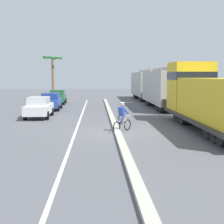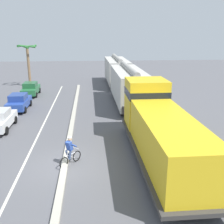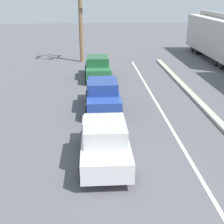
{
  "view_description": "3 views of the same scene",
  "coord_description": "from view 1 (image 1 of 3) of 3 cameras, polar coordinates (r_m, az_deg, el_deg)",
  "views": [
    {
      "loc": [
        -1.19,
        -17.82,
        3.24
      ],
      "look_at": [
        -0.24,
        0.83,
        1.07
      ],
      "focal_mm": 50.0,
      "sensor_mm": 36.0,
      "label": 1
    },
    {
      "loc": [
        1.51,
        -13.81,
        7.35
      ],
      "look_at": [
        3.06,
        3.69,
        2.05
      ],
      "focal_mm": 42.0,
      "sensor_mm": 36.0,
      "label": 2
    },
    {
      "loc": [
        -6.02,
        -3.75,
        5.99
      ],
      "look_at": [
        -5.19,
        9.08,
        0.97
      ],
      "focal_mm": 50.0,
      "sensor_mm": 36.0,
      "label": 3
    }
  ],
  "objects": [
    {
      "name": "parked_car_blue",
      "position": [
        30.32,
        -11.08,
        1.92
      ],
      "size": [
        1.85,
        4.21,
        1.62
      ],
      "color": "#28479E",
      "rests_on": "ground"
    },
    {
      "name": "ground_plane",
      "position": [
        18.15,
        0.88,
        -3.65
      ],
      "size": [
        120.0,
        120.0,
        0.0
      ],
      "primitive_type": "plane",
      "color": "#56565B"
    },
    {
      "name": "cyclist",
      "position": [
        18.13,
        1.84,
        -1.04
      ],
      "size": [
        1.18,
        1.32,
        1.71
      ],
      "color": "black",
      "rests_on": "ground"
    },
    {
      "name": "hopper_car_lead",
      "position": [
        31.56,
        9.55,
        4.43
      ],
      "size": [
        2.9,
        10.6,
        4.18
      ],
      "color": "#B6B4AC",
      "rests_on": "ground"
    },
    {
      "name": "lane_stripe",
      "position": [
        24.06,
        -5.78,
        -1.12
      ],
      "size": [
        0.14,
        36.0,
        0.01
      ],
      "primitive_type": "cube",
      "color": "silver",
      "rests_on": "ground"
    },
    {
      "name": "hopper_car_middle",
      "position": [
        42.95,
        6.21,
        5.04
      ],
      "size": [
        2.9,
        10.6,
        4.18
      ],
      "color": "#B5B3AB",
      "rests_on": "ground"
    },
    {
      "name": "median_curb",
      "position": [
        24.05,
        -0.07,
        -0.91
      ],
      "size": [
        0.36,
        36.0,
        0.16
      ],
      "primitive_type": "cube",
      "color": "#B2AD9E",
      "rests_on": "ground"
    },
    {
      "name": "parked_car_white",
      "position": [
        24.86,
        -13.19,
        0.86
      ],
      "size": [
        1.84,
        4.21,
        1.62
      ],
      "color": "silver",
      "rests_on": "ground"
    },
    {
      "name": "locomotive",
      "position": [
        19.89,
        17.09,
        2.18
      ],
      "size": [
        3.1,
        11.61,
        4.2
      ],
      "color": "gold",
      "rests_on": "ground"
    },
    {
      "name": "parked_car_green",
      "position": [
        36.66,
        -9.91,
        2.74
      ],
      "size": [
        1.91,
        4.24,
        1.62
      ],
      "color": "#286B3D",
      "rests_on": "ground"
    },
    {
      "name": "palm_tree_near",
      "position": [
        42.51,
        -10.76,
        8.24
      ],
      "size": [
        2.68,
        2.75,
        5.98
      ],
      "color": "#846647",
      "rests_on": "ground"
    }
  ]
}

